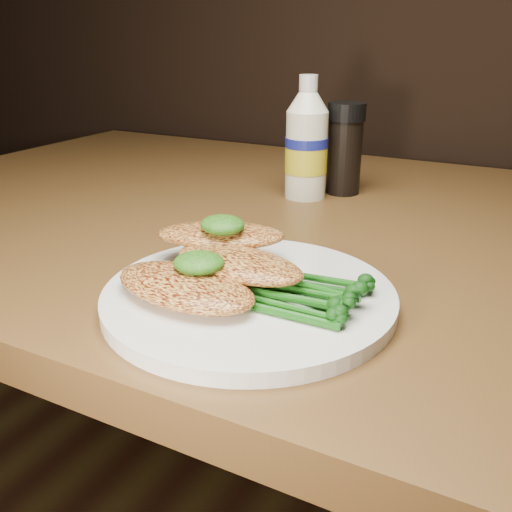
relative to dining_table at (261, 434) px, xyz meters
The scene contains 10 objects.
dining_table is the anchor object (origin of this frame).
plate 0.47m from the dining_table, 65.31° to the right, with size 0.26×0.26×0.01m, color white.
chicken_front 0.50m from the dining_table, 75.35° to the right, with size 0.14×0.07×0.02m, color gold.
chicken_mid 0.49m from the dining_table, 67.46° to the right, with size 0.13×0.06×0.02m, color gold.
chicken_back 0.47m from the dining_table, 73.61° to the right, with size 0.12×0.06×0.02m, color gold.
pesto_front 0.51m from the dining_table, 73.71° to the right, with size 0.04×0.04×0.02m, color #0E3608.
pesto_back 0.49m from the dining_table, 72.34° to the right, with size 0.04×0.04×0.02m, color #0E3608.
broccolini_bundle 0.50m from the dining_table, 56.81° to the right, with size 0.13×0.10×0.02m, color #165612, non-canonical shape.
mayo_bottle 0.47m from the dining_table, 70.30° to the left, with size 0.06×0.06×0.17m, color white, non-canonical shape.
pepper_grinder 0.46m from the dining_table, 61.27° to the left, with size 0.05×0.05×0.13m, color black, non-canonical shape.
Camera 1 is at (0.32, 0.41, 0.97)m, focal length 39.17 mm.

